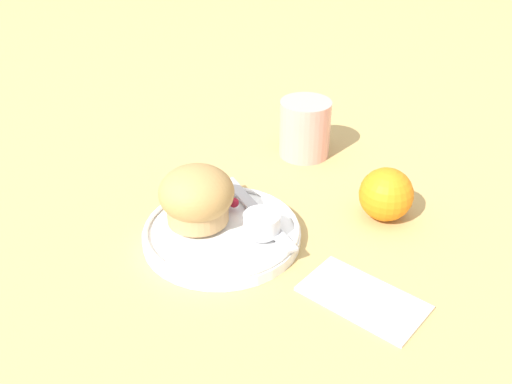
{
  "coord_description": "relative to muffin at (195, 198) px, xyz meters",
  "views": [
    {
      "loc": [
        0.39,
        -0.39,
        0.42
      ],
      "look_at": [
        0.01,
        0.05,
        0.06
      ],
      "focal_mm": 40.0,
      "sensor_mm": 36.0,
      "label": 1
    }
  ],
  "objects": [
    {
      "name": "butter_knife",
      "position": [
        0.05,
        0.06,
        -0.03
      ],
      "size": [
        0.17,
        0.08,
        0.0
      ],
      "rotation": [
        0.0,
        0.0,
        -0.4
      ],
      "color": "#B7B7BC",
      "rests_on": "plate"
    },
    {
      "name": "folded_napkin",
      "position": [
        0.22,
        0.03,
        -0.05
      ],
      "size": [
        0.13,
        0.07,
        0.01
      ],
      "color": "beige",
      "rests_on": "ground_plane"
    },
    {
      "name": "cream_ramekin",
      "position": [
        0.08,
        0.03,
        -0.02
      ],
      "size": [
        0.04,
        0.04,
        0.02
      ],
      "color": "silver",
      "rests_on": "plate"
    },
    {
      "name": "berry_pair",
      "position": [
        0.01,
        0.05,
        -0.03
      ],
      "size": [
        0.03,
        0.01,
        0.01
      ],
      "color": "maroon",
      "rests_on": "plate"
    },
    {
      "name": "juice_glass",
      "position": [
        -0.02,
        0.26,
        -0.01
      ],
      "size": [
        0.08,
        0.08,
        0.09
      ],
      "color": "#E5998C",
      "rests_on": "ground_plane"
    },
    {
      "name": "muffin",
      "position": [
        0.0,
        0.0,
        0.0
      ],
      "size": [
        0.09,
        0.09,
        0.07
      ],
      "color": "tan",
      "rests_on": "plate"
    },
    {
      "name": "ground_plane",
      "position": [
        0.04,
        0.0,
        -0.05
      ],
      "size": [
        3.0,
        3.0,
        0.0
      ],
      "primitive_type": "plane",
      "color": "tan"
    },
    {
      "name": "orange_fruit",
      "position": [
        0.16,
        0.18,
        -0.02
      ],
      "size": [
        0.07,
        0.07,
        0.07
      ],
      "color": "orange",
      "rests_on": "ground_plane"
    },
    {
      "name": "plate",
      "position": [
        0.03,
        0.01,
        -0.04
      ],
      "size": [
        0.19,
        0.19,
        0.02
      ],
      "color": "white",
      "rests_on": "ground_plane"
    }
  ]
}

